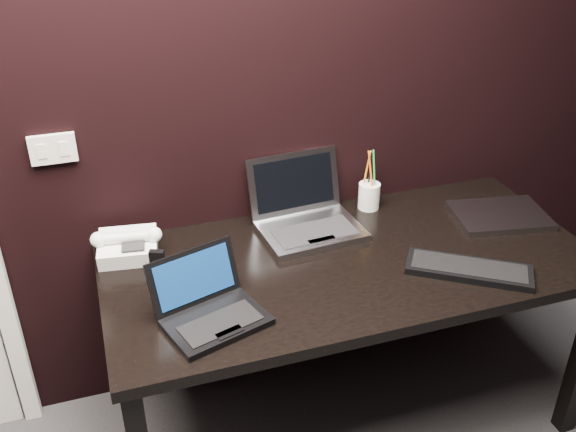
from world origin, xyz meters
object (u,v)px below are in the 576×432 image
object	(u,v)px
pen_cup	(369,195)
desk_phone	(128,245)
ext_keyboard	(469,269)
mobile_phone	(158,268)
closed_laptop	(500,215)
silver_laptop	(306,217)
desk	(348,276)
netbook	(210,309)

from	to	relation	value
pen_cup	desk_phone	bearing A→B (deg)	-176.29
ext_keyboard	mobile_phone	distance (m)	1.04
ext_keyboard	closed_laptop	world-z (taller)	ext_keyboard
mobile_phone	silver_laptop	bearing A→B (deg)	14.58
ext_keyboard	mobile_phone	xyz separation A→B (m)	(-1.00, 0.30, 0.03)
ext_keyboard	pen_cup	bearing A→B (deg)	104.15
silver_laptop	closed_laptop	bearing A→B (deg)	-12.33
desk	ext_keyboard	size ratio (longest dim) A/B	4.02
desk_phone	netbook	bearing A→B (deg)	-65.39
desk_phone	pen_cup	world-z (taller)	pen_cup
ext_keyboard	desk_phone	distance (m)	1.17
netbook	desk_phone	world-z (taller)	netbook
closed_laptop	pen_cup	world-z (taller)	pen_cup
desk	closed_laptop	bearing A→B (deg)	6.74
mobile_phone	pen_cup	bearing A→B (deg)	14.63
closed_laptop	desk_phone	size ratio (longest dim) A/B	1.57
netbook	closed_laptop	size ratio (longest dim) A/B	0.91
netbook	desk_phone	bearing A→B (deg)	114.61
netbook	silver_laptop	bearing A→B (deg)	42.22
netbook	silver_laptop	world-z (taller)	silver_laptop
silver_laptop	desk_phone	size ratio (longest dim) A/B	1.56
desk	desk_phone	world-z (taller)	desk_phone
pen_cup	silver_laptop	bearing A→B (deg)	-165.27
desk	desk_phone	size ratio (longest dim) A/B	6.84
mobile_phone	pen_cup	distance (m)	0.90
ext_keyboard	desk_phone	bearing A→B (deg)	156.81
desk	mobile_phone	xyz separation A→B (m)	(-0.65, 0.09, 0.12)
desk	pen_cup	xyz separation A→B (m)	(0.22, 0.32, 0.14)
silver_laptop	pen_cup	distance (m)	0.30
silver_laptop	pen_cup	xyz separation A→B (m)	(0.29, 0.08, 0.01)
mobile_phone	closed_laptop	bearing A→B (deg)	-0.50
silver_laptop	pen_cup	bearing A→B (deg)	14.73
desk	closed_laptop	xyz separation A→B (m)	(0.66, 0.08, 0.09)
netbook	pen_cup	size ratio (longest dim) A/B	1.44
ext_keyboard	desk_phone	world-z (taller)	desk_phone
desk	closed_laptop	distance (m)	0.67
netbook	pen_cup	distance (m)	0.90
netbook	closed_laptop	xyz separation A→B (m)	(1.20, 0.25, -0.03)
ext_keyboard	pen_cup	xyz separation A→B (m)	(-0.13, 0.52, 0.05)
ext_keyboard	netbook	bearing A→B (deg)	177.99
desk	desk_phone	distance (m)	0.78
silver_laptop	mobile_phone	xyz separation A→B (m)	(-0.58, -0.15, -0.01)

